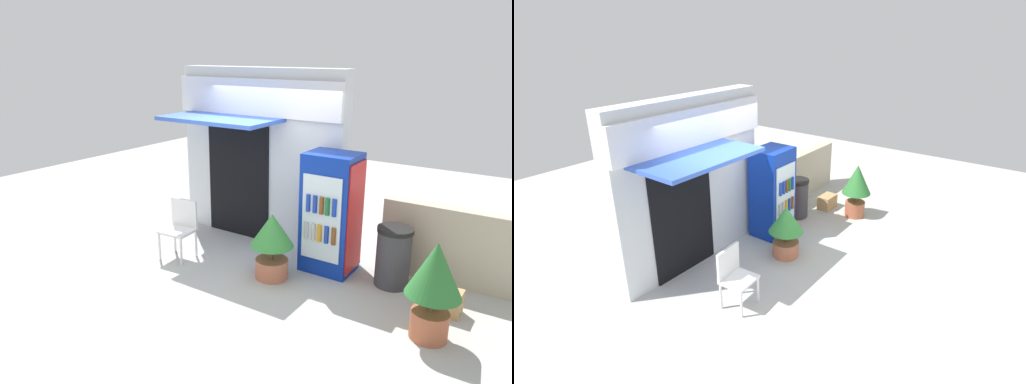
{
  "view_description": "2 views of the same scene",
  "coord_description": "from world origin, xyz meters",
  "views": [
    {
      "loc": [
        3.64,
        -4.77,
        3.02
      ],
      "look_at": [
        0.02,
        0.57,
        1.08
      ],
      "focal_mm": 32.87,
      "sensor_mm": 36.0,
      "label": 1
    },
    {
      "loc": [
        -4.56,
        -3.2,
        3.75
      ],
      "look_at": [
        0.25,
        0.4,
        1.25
      ],
      "focal_mm": 28.17,
      "sensor_mm": 36.0,
      "label": 2
    }
  ],
  "objects": [
    {
      "name": "ground",
      "position": [
        0.0,
        0.0,
        0.0
      ],
      "size": [
        16.0,
        16.0,
        0.0
      ],
      "primitive_type": "plane",
      "color": "#B2B2AD"
    },
    {
      "name": "storefront_building",
      "position": [
        -0.5,
        1.44,
        1.45
      ],
      "size": [
        2.94,
        1.27,
        2.79
      ],
      "color": "silver",
      "rests_on": "ground"
    },
    {
      "name": "drink_cooler",
      "position": [
        1.05,
        0.93,
        0.85
      ],
      "size": [
        0.73,
        0.65,
        1.71
      ],
      "color": "#0C2D9E",
      "rests_on": "ground"
    },
    {
      "name": "plastic_chair",
      "position": [
        -1.02,
        0.08,
        0.51
      ],
      "size": [
        0.49,
        0.45,
        0.89
      ],
      "color": "white",
      "rests_on": "ground"
    },
    {
      "name": "potted_plant_near_shop",
      "position": [
        0.5,
        0.25,
        0.56
      ],
      "size": [
        0.6,
        0.6,
        0.93
      ],
      "color": "#BC6B4C",
      "rests_on": "ground"
    },
    {
      "name": "potted_plant_curbside",
      "position": [
        2.69,
        -0.01,
        0.69
      ],
      "size": [
        0.59,
        0.59,
        1.13
      ],
      "color": "#AD5B3D",
      "rests_on": "ground"
    },
    {
      "name": "trash_bin",
      "position": [
        1.95,
        0.96,
        0.41
      ],
      "size": [
        0.47,
        0.47,
        0.82
      ],
      "color": "#38383D",
      "rests_on": "ground"
    },
    {
      "name": "stone_boundary_wall",
      "position": [
        2.88,
        1.47,
        0.53
      ],
      "size": [
        2.47,
        0.21,
        1.06
      ],
      "primitive_type": "cube",
      "color": "#B7AD93",
      "rests_on": "ground"
    },
    {
      "name": "cardboard_box",
      "position": [
        2.69,
        0.65,
        0.15
      ],
      "size": [
        0.43,
        0.28,
        0.3
      ],
      "primitive_type": "cube",
      "rotation": [
        0.0,
        0.0,
        -0.02
      ],
      "color": "tan",
      "rests_on": "ground"
    }
  ]
}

